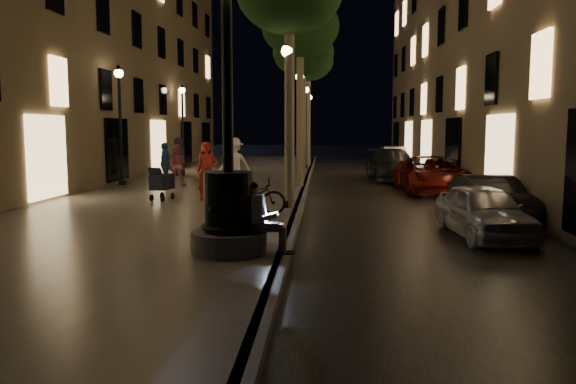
# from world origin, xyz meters

# --- Properties ---
(ground) EXTENTS (120.00, 120.00, 0.00)m
(ground) POSITION_xyz_m (0.00, 15.00, 0.00)
(ground) COLOR black
(ground) RESTS_ON ground
(cobble_lane) EXTENTS (6.00, 45.00, 0.02)m
(cobble_lane) POSITION_xyz_m (3.00, 15.00, 0.01)
(cobble_lane) COLOR black
(cobble_lane) RESTS_ON ground
(promenade) EXTENTS (8.00, 45.00, 0.20)m
(promenade) POSITION_xyz_m (-4.00, 15.00, 0.10)
(promenade) COLOR #67625B
(promenade) RESTS_ON ground
(curb_strip) EXTENTS (0.25, 45.00, 0.20)m
(curb_strip) POSITION_xyz_m (0.00, 15.00, 0.10)
(curb_strip) COLOR #59595B
(curb_strip) RESTS_ON ground
(building_right) EXTENTS (8.00, 36.00, 15.00)m
(building_right) POSITION_xyz_m (10.00, 18.00, 7.50)
(building_right) COLOR brown
(building_right) RESTS_ON ground
(building_left) EXTENTS (8.00, 36.00, 15.00)m
(building_left) POSITION_xyz_m (-12.00, 18.00, 7.50)
(building_left) COLOR brown
(building_left) RESTS_ON ground
(fountain_lamppost) EXTENTS (1.40, 1.40, 5.21)m
(fountain_lamppost) POSITION_xyz_m (-1.00, 2.00, 1.21)
(fountain_lamppost) COLOR #59595B
(fountain_lamppost) RESTS_ON promenade
(seated_man_laptop) EXTENTS (0.94, 0.32, 1.32)m
(seated_man_laptop) POSITION_xyz_m (-0.39, 2.00, 0.90)
(seated_man_laptop) COLOR gray
(seated_man_laptop) RESTS_ON promenade
(tree_second) EXTENTS (3.00, 3.00, 7.40)m
(tree_second) POSITION_xyz_m (-0.20, 14.00, 6.33)
(tree_second) COLOR #6B604C
(tree_second) RESTS_ON promenade
(tree_third) EXTENTS (3.00, 3.00, 7.20)m
(tree_third) POSITION_xyz_m (-0.30, 20.00, 6.14)
(tree_third) COLOR #6B604C
(tree_third) RESTS_ON promenade
(tree_far) EXTENTS (3.00, 3.00, 7.50)m
(tree_far) POSITION_xyz_m (-0.22, 26.00, 6.43)
(tree_far) COLOR #6B604C
(tree_far) RESTS_ON promenade
(lamp_curb_a) EXTENTS (0.36, 0.36, 4.81)m
(lamp_curb_a) POSITION_xyz_m (-0.30, 8.00, 3.24)
(lamp_curb_a) COLOR black
(lamp_curb_a) RESTS_ON promenade
(lamp_curb_b) EXTENTS (0.36, 0.36, 4.81)m
(lamp_curb_b) POSITION_xyz_m (-0.30, 16.00, 3.24)
(lamp_curb_b) COLOR black
(lamp_curb_b) RESTS_ON promenade
(lamp_curb_c) EXTENTS (0.36, 0.36, 4.81)m
(lamp_curb_c) POSITION_xyz_m (-0.30, 24.00, 3.24)
(lamp_curb_c) COLOR black
(lamp_curb_c) RESTS_ON promenade
(lamp_curb_d) EXTENTS (0.36, 0.36, 4.81)m
(lamp_curb_d) POSITION_xyz_m (-0.30, 32.00, 3.24)
(lamp_curb_d) COLOR black
(lamp_curb_d) RESTS_ON promenade
(lamp_left_b) EXTENTS (0.36, 0.36, 4.81)m
(lamp_left_b) POSITION_xyz_m (-7.40, 14.00, 3.24)
(lamp_left_b) COLOR black
(lamp_left_b) RESTS_ON promenade
(lamp_left_c) EXTENTS (0.36, 0.36, 4.81)m
(lamp_left_c) POSITION_xyz_m (-7.40, 24.00, 3.24)
(lamp_left_c) COLOR black
(lamp_left_c) RESTS_ON promenade
(stroller) EXTENTS (0.66, 1.16, 1.17)m
(stroller) POSITION_xyz_m (-4.41, 9.35, 0.79)
(stroller) COLOR black
(stroller) RESTS_ON promenade
(car_front) EXTENTS (1.75, 3.70, 1.22)m
(car_front) POSITION_xyz_m (4.37, 4.74, 0.61)
(car_front) COLOR #B1B2B9
(car_front) RESTS_ON ground
(car_second) EXTENTS (1.58, 3.81, 1.23)m
(car_second) POSITION_xyz_m (5.20, 7.07, 0.61)
(car_second) COLOR black
(car_second) RESTS_ON ground
(car_third) EXTENTS (2.45, 5.16, 1.42)m
(car_third) POSITION_xyz_m (4.91, 13.72, 0.71)
(car_third) COLOR maroon
(car_third) RESTS_ON ground
(car_rear) EXTENTS (2.33, 5.22, 1.49)m
(car_rear) POSITION_xyz_m (4.02, 19.00, 0.74)
(car_rear) COLOR #2F3035
(car_rear) RESTS_ON ground
(car_fifth) EXTENTS (1.66, 4.05, 1.30)m
(car_fifth) POSITION_xyz_m (5.20, 27.81, 0.65)
(car_fifth) COLOR #A4A5A0
(car_fifth) RESTS_ON ground
(pedestrian_red) EXTENTS (0.78, 0.62, 1.86)m
(pedestrian_red) POSITION_xyz_m (-2.97, 9.48, 1.13)
(pedestrian_red) COLOR red
(pedestrian_red) RESTS_ON promenade
(pedestrian_pink) EXTENTS (0.83, 0.65, 1.67)m
(pedestrian_pink) POSITION_xyz_m (-5.10, 13.73, 1.04)
(pedestrian_pink) COLOR #C2677D
(pedestrian_pink) RESTS_ON promenade
(pedestrian_white) EXTENTS (1.44, 1.24, 1.94)m
(pedestrian_white) POSITION_xyz_m (-2.62, 12.83, 1.17)
(pedestrian_white) COLOR white
(pedestrian_white) RESTS_ON promenade
(pedestrian_blue) EXTENTS (0.90, 1.08, 1.73)m
(pedestrian_blue) POSITION_xyz_m (-5.49, 13.52, 1.06)
(pedestrian_blue) COLOR navy
(pedestrian_blue) RESTS_ON promenade
(pedestrian_dark) EXTENTS (0.61, 0.92, 1.85)m
(pedestrian_dark) POSITION_xyz_m (-6.26, 18.61, 1.13)
(pedestrian_dark) COLOR #2E2D32
(pedestrian_dark) RESTS_ON promenade
(bicycle) EXTENTS (1.94, 0.79, 1.00)m
(bicycle) POSITION_xyz_m (-1.21, 6.55, 0.70)
(bicycle) COLOR black
(bicycle) RESTS_ON promenade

